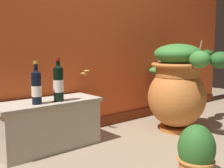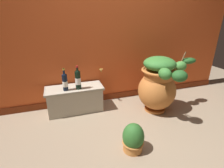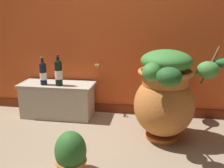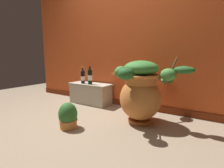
{
  "view_description": "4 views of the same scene",
  "coord_description": "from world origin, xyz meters",
  "px_view_note": "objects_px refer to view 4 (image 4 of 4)",
  "views": [
    {
      "loc": [
        -1.55,
        -1.03,
        0.8
      ],
      "look_at": [
        -0.01,
        0.82,
        0.48
      ],
      "focal_mm": 43.54,
      "sensor_mm": 36.0,
      "label": 1
    },
    {
      "loc": [
        -0.76,
        -1.4,
        1.35
      ],
      "look_at": [
        -0.06,
        0.76,
        0.42
      ],
      "focal_mm": 26.74,
      "sensor_mm": 36.0,
      "label": 2
    },
    {
      "loc": [
        0.44,
        -1.68,
        1.12
      ],
      "look_at": [
        0.04,
        0.81,
        0.43
      ],
      "focal_mm": 40.43,
      "sensor_mm": 36.0,
      "label": 3
    },
    {
      "loc": [
        1.42,
        -1.51,
        0.88
      ],
      "look_at": [
        -0.03,
        0.77,
        0.44
      ],
      "focal_mm": 26.84,
      "sensor_mm": 36.0,
      "label": 4
    }
  ],
  "objects_px": {
    "terracotta_urn": "(141,91)",
    "potted_shrub": "(68,117)",
    "wine_bottle_left": "(90,76)",
    "wine_bottle_middle": "(83,76)"
  },
  "relations": [
    {
      "from": "terracotta_urn",
      "to": "potted_shrub",
      "type": "height_order",
      "value": "terracotta_urn"
    },
    {
      "from": "wine_bottle_left",
      "to": "potted_shrub",
      "type": "height_order",
      "value": "wine_bottle_left"
    },
    {
      "from": "terracotta_urn",
      "to": "wine_bottle_middle",
      "type": "height_order",
      "value": "terracotta_urn"
    },
    {
      "from": "terracotta_urn",
      "to": "wine_bottle_left",
      "type": "xyz_separation_m",
      "value": [
        -1.12,
        0.29,
        0.1
      ]
    },
    {
      "from": "wine_bottle_left",
      "to": "wine_bottle_middle",
      "type": "distance_m",
      "value": 0.18
    },
    {
      "from": "wine_bottle_left",
      "to": "wine_bottle_middle",
      "type": "height_order",
      "value": "wine_bottle_left"
    },
    {
      "from": "potted_shrub",
      "to": "wine_bottle_left",
      "type": "bearing_deg",
      "value": 114.3
    },
    {
      "from": "potted_shrub",
      "to": "terracotta_urn",
      "type": "bearing_deg",
      "value": 43.56
    },
    {
      "from": "terracotta_urn",
      "to": "wine_bottle_left",
      "type": "relative_size",
      "value": 3.13
    },
    {
      "from": "terracotta_urn",
      "to": "wine_bottle_left",
      "type": "height_order",
      "value": "terracotta_urn"
    }
  ]
}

